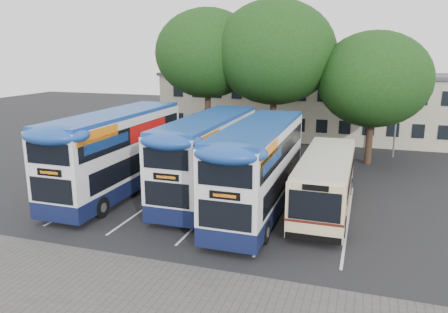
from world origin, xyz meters
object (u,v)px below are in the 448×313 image
lamp_post (399,93)px  tree_right (374,79)px  tree_left (207,53)px  tree_mid (275,53)px  bus_dd_mid (209,153)px  bus_dd_right (259,164)px  bus_single (326,178)px  bus_dd_left (118,149)px

lamp_post → tree_right: 3.62m
tree_left → tree_mid: size_ratio=0.96×
tree_left → bus_dd_mid: 12.64m
bus_dd_right → tree_right: bearing=66.5°
lamp_post → tree_mid: (-9.23, -2.95, 3.08)m
bus_single → tree_mid: bearing=115.7°
tree_right → bus_single: bearing=-101.0°
tree_left → tree_mid: tree_mid is taller
lamp_post → tree_mid: bearing=-162.2°
tree_left → bus_dd_left: bearing=-96.3°
tree_left → tree_mid: (5.45, 0.01, 0.07)m
tree_right → bus_dd_mid: (-8.79, -10.80, -3.72)m
tree_left → bus_dd_right: 15.37m
tree_mid → lamp_post: bearing=17.8°
bus_dd_left → bus_single: bus_dd_left is taller
tree_mid → tree_right: bearing=1.1°
lamp_post → bus_dd_mid: size_ratio=0.81×
bus_dd_right → bus_single: 3.75m
tree_mid → bus_dd_left: tree_mid is taller
lamp_post → tree_left: size_ratio=0.78×
bus_dd_mid → bus_single: 6.72m
bus_dd_mid → bus_single: (6.67, -0.11, -0.86)m
bus_dd_left → tree_mid: bearing=60.2°
tree_right → bus_single: 12.02m
tree_right → bus_dd_left: size_ratio=0.84×
lamp_post → tree_right: tree_right is taller
lamp_post → bus_dd_mid: lamp_post is taller
tree_mid → tree_right: tree_mid is taller
tree_mid → bus_dd_right: size_ratio=1.08×
lamp_post → tree_mid: 10.16m
lamp_post → bus_dd_left: size_ratio=0.78×
tree_right → bus_dd_left: (-14.05, -11.93, -3.60)m
lamp_post → bus_dd_mid: bearing=-128.2°
tree_mid → bus_single: size_ratio=1.21×
tree_mid → bus_dd_left: 14.66m
tree_right → bus_dd_right: (-5.41, -12.47, -3.70)m
bus_dd_mid → bus_dd_right: (3.37, -1.67, 0.02)m
tree_mid → bus_dd_left: (-6.75, -11.80, -5.49)m
lamp_post → tree_mid: tree_mid is taller
bus_dd_mid → bus_single: bearing=-1.0°
tree_left → tree_right: 12.88m
tree_right → bus_dd_right: 14.09m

